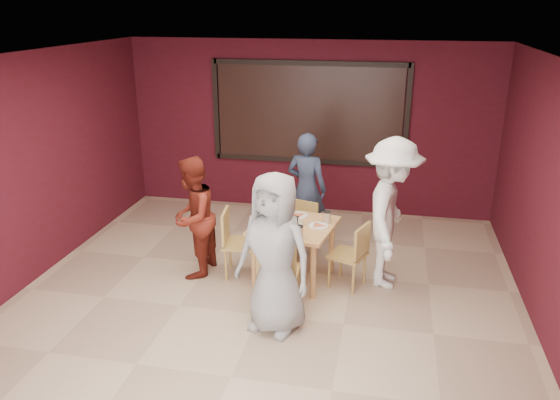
% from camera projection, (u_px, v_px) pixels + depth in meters
% --- Properties ---
extents(floor, '(7.00, 7.00, 0.00)m').
position_uv_depth(floor, '(259.00, 315.00, 6.19)').
color(floor, tan).
rests_on(floor, ground).
extents(window_blinds, '(3.00, 0.02, 1.50)m').
position_uv_depth(window_blinds, '(308.00, 113.00, 8.80)').
color(window_blinds, black).
extents(dining_table, '(1.10, 1.10, 0.90)m').
position_uv_depth(dining_table, '(294.00, 231.00, 6.78)').
color(dining_table, '#DCA65A').
rests_on(dining_table, floor).
extents(chair_front, '(0.45, 0.45, 0.92)m').
position_uv_depth(chair_front, '(278.00, 269.00, 6.11)').
color(chair_front, tan).
rests_on(chair_front, floor).
extents(chair_back, '(0.47, 0.47, 0.77)m').
position_uv_depth(chair_back, '(302.00, 226.00, 7.51)').
color(chair_back, tan).
rests_on(chair_back, floor).
extents(chair_left, '(0.48, 0.48, 0.88)m').
position_uv_depth(chair_left, '(235.00, 239.00, 6.94)').
color(chair_left, tan).
rests_on(chair_left, floor).
extents(chair_right, '(0.52, 0.52, 0.84)m').
position_uv_depth(chair_right, '(353.00, 252.00, 6.64)').
color(chair_right, tan).
rests_on(chair_right, floor).
extents(diner_front, '(0.99, 0.80, 1.76)m').
position_uv_depth(diner_front, '(275.00, 254.00, 5.66)').
color(diner_front, '#959595').
rests_on(diner_front, floor).
extents(diner_back, '(0.68, 0.53, 1.64)m').
position_uv_depth(diner_back, '(307.00, 189.00, 7.83)').
color(diner_back, '#2C374F').
rests_on(diner_back, floor).
extents(diner_left, '(0.63, 0.79, 1.56)m').
position_uv_depth(diner_left, '(193.00, 217.00, 6.88)').
color(diner_left, maroon).
rests_on(diner_left, floor).
extents(diner_right, '(0.79, 1.26, 1.87)m').
position_uv_depth(diner_right, '(391.00, 214.00, 6.58)').
color(diner_right, white).
rests_on(diner_right, floor).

